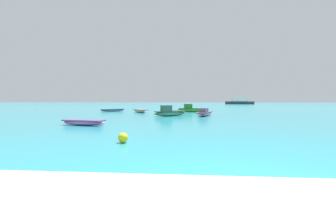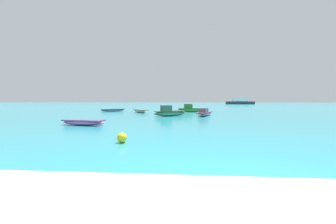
# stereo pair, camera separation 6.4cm
# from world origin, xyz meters

# --- Properties ---
(ground_plane) EXTENTS (240.00, 240.00, 0.00)m
(ground_plane) POSITION_xyz_m (0.00, 0.00, 0.00)
(ground_plane) COLOR teal
(moored_boat_0) EXTENTS (3.23, 2.46, 1.04)m
(moored_boat_0) POSITION_xyz_m (-2.58, 18.10, 0.37)
(moored_boat_0) COLOR #438F6B
(moored_boat_0) RESTS_ON ground_plane
(moored_boat_1) EXTENTS (2.09, 1.79, 0.78)m
(moored_boat_1) POSITION_xyz_m (-2.80, 21.82, 0.27)
(moored_boat_1) COLOR #967FBC
(moored_boat_1) RESTS_ON ground_plane
(moored_boat_2) EXTENTS (2.32, 2.59, 0.38)m
(moored_boat_2) POSITION_xyz_m (-6.53, 23.60, 0.21)
(moored_boat_2) COLOR #C8AA8F
(moored_boat_2) RESTS_ON ground_plane
(moored_boat_3) EXTENTS (2.01, 3.74, 0.77)m
(moored_boat_3) POSITION_xyz_m (0.83, 18.66, 0.27)
(moored_boat_3) COLOR #A57496
(moored_boat_3) RESTS_ON ground_plane
(moored_boat_4) EXTENTS (2.97, 1.33, 0.34)m
(moored_boat_4) POSITION_xyz_m (-7.30, 10.03, 0.19)
(moored_boat_4) COLOR #B673C4
(moored_boat_4) RESTS_ON ground_plane
(moored_boat_5) EXTENTS (3.03, 2.89, 0.33)m
(moored_boat_5) POSITION_xyz_m (-10.78, 26.04, 0.19)
(moored_boat_5) COLOR slate
(moored_boat_5) RESTS_ON ground_plane
(moored_boat_6) EXTENTS (3.75, 0.88, 1.03)m
(moored_boat_6) POSITION_xyz_m (-0.33, 25.18, 0.36)
(moored_boat_6) COLOR green
(moored_boat_6) RESTS_ON ground_plane
(mooring_buoy_0) EXTENTS (0.37, 0.37, 0.37)m
(mooring_buoy_0) POSITION_xyz_m (-3.32, 4.72, 0.19)
(mooring_buoy_0) COLOR yellow
(mooring_buoy_0) RESTS_ON ground_plane
(distant_ferry) EXTENTS (9.41, 2.07, 2.07)m
(distant_ferry) POSITION_xyz_m (17.46, 75.49, 0.84)
(distant_ferry) COLOR #2D333D
(distant_ferry) RESTS_ON ground_plane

